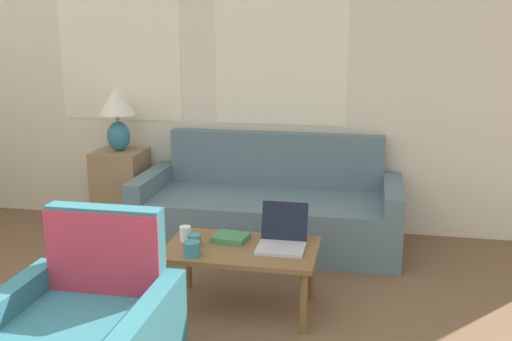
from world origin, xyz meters
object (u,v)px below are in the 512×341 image
at_px(coffee_table, 241,254).
at_px(book_red, 231,238).
at_px(laptop, 282,238).
at_px(cup_white, 192,249).
at_px(couch, 269,212).
at_px(cup_navy, 194,240).
at_px(cup_yellow, 185,234).
at_px(table_lamp, 117,111).

xyz_separation_m(coffee_table, book_red, (-0.09, 0.10, 0.06)).
xyz_separation_m(laptop, cup_white, (-0.50, -0.25, -0.01)).
distance_m(coffee_table, book_red, 0.15).
distance_m(couch, laptop, 1.18).
bearing_deg(cup_navy, cup_white, -78.56).
bearing_deg(coffee_table, book_red, 131.14).
height_order(laptop, cup_yellow, laptop).
bearing_deg(cup_yellow, laptop, 1.62).
bearing_deg(cup_yellow, table_lamp, 127.75).
bearing_deg(cup_yellow, couch, 73.99).
relative_size(couch, cup_yellow, 21.84).
xyz_separation_m(couch, cup_white, (-0.22, -1.38, 0.19)).
relative_size(coffee_table, cup_white, 9.33).
height_order(couch, cup_white, couch).
height_order(couch, coffee_table, couch).
distance_m(cup_yellow, cup_white, 0.26).
bearing_deg(table_lamp, cup_navy, -51.67).
distance_m(cup_white, book_red, 0.34).
height_order(couch, laptop, couch).
xyz_separation_m(couch, cup_yellow, (-0.33, -1.15, 0.20)).
relative_size(laptop, cup_white, 3.06).
bearing_deg(laptop, cup_yellow, -178.38).
relative_size(table_lamp, coffee_table, 0.59).
distance_m(couch, cup_yellow, 1.21).
distance_m(table_lamp, book_red, 1.85).
distance_m(cup_yellow, book_red, 0.29).
distance_m(couch, table_lamp, 1.53).
bearing_deg(laptop, couch, 103.91).
bearing_deg(cup_navy, cup_yellow, 136.69).
bearing_deg(laptop, book_red, 172.50).
bearing_deg(couch, cup_white, -98.89).
distance_m(cup_navy, book_red, 0.24).
relative_size(cup_navy, cup_yellow, 0.86).
distance_m(laptop, cup_navy, 0.54).
xyz_separation_m(couch, cup_navy, (-0.25, -1.23, 0.19)).
xyz_separation_m(cup_yellow, book_red, (0.28, 0.06, -0.03)).
bearing_deg(laptop, coffee_table, -166.97).
bearing_deg(couch, table_lamp, 174.40).
relative_size(couch, cup_white, 20.78).
bearing_deg(coffee_table, cup_navy, -172.20).
height_order(coffee_table, cup_yellow, cup_yellow).
bearing_deg(book_red, table_lamp, 136.15).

